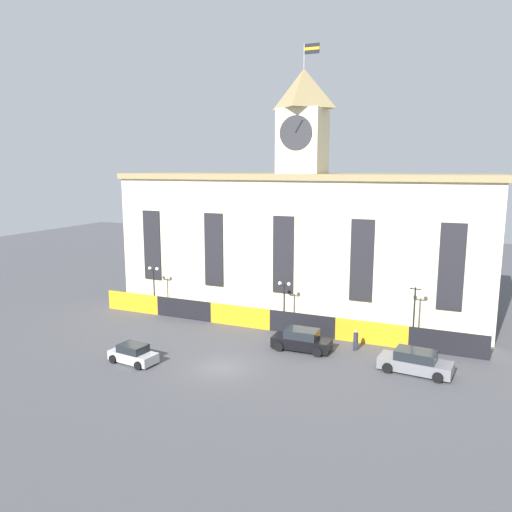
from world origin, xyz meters
TOP-DOWN VIEW (x-y plane):
  - ground_plane at (0.00, 0.00)m, footprint 160.00×160.00m
  - civic_building at (0.00, 18.94)m, footprint 39.37×11.60m
  - banner_fence at (0.00, 9.94)m, footprint 37.90×0.12m
  - street_lamp_left at (-13.98, 11.29)m, footprint 1.26×0.36m
  - street_lamp_right at (0.92, 11.29)m, footprint 1.26×0.36m
  - street_lamp_far_left at (12.84, 11.29)m, footprint 1.26×0.36m
  - car_black_suv at (4.38, 6.23)m, footprint 4.92×2.40m
  - car_silver_hatch at (-6.92, -1.76)m, footprint 4.07×2.38m
  - car_gray_pickup at (13.71, 5.06)m, footprint 5.47×2.77m
  - pedestrian at (8.59, 7.90)m, footprint 0.54×0.54m

SIDE VIEW (x-z plane):
  - ground_plane at x=0.00m, z-range 0.00..0.00m
  - car_silver_hatch at x=-6.92m, z-range -0.06..1.44m
  - car_gray_pickup at x=13.71m, z-range -0.07..1.68m
  - car_black_suv at x=4.38m, z-range -0.07..1.73m
  - pedestrian at x=8.59m, z-range 0.08..1.89m
  - banner_fence at x=0.00m, z-range 0.00..2.01m
  - street_lamp_right at x=0.92m, z-range 1.07..5.57m
  - street_lamp_left at x=-13.98m, z-range 1.10..5.87m
  - street_lamp_far_left at x=12.84m, z-range 1.18..6.51m
  - civic_building at x=0.00m, z-range -6.03..21.58m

